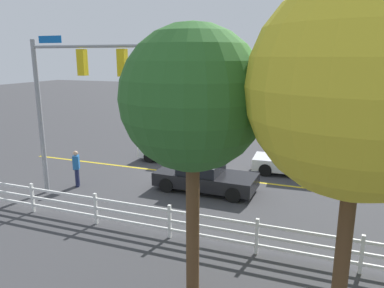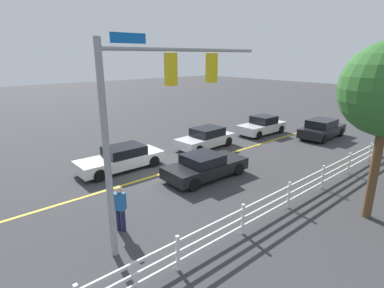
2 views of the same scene
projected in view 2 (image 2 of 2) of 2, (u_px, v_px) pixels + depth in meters
name	position (u px, v px, depth m)	size (l,w,h in m)	color
ground_plane	(165.00, 173.00, 16.16)	(120.00, 120.00, 0.00)	#38383A
lane_center_stripe	(217.00, 157.00, 18.66)	(28.00, 0.16, 0.01)	gold
signal_assembly	(154.00, 103.00, 9.28)	(6.35, 0.38, 6.66)	gray
car_0	(262.00, 126.00, 24.03)	(4.28, 1.92, 1.45)	silver
car_1	(205.00, 166.00, 15.38)	(4.52, 2.08, 1.28)	black
car_2	(322.00, 129.00, 22.87)	(4.52, 2.05, 1.44)	black
car_3	(206.00, 138.00, 20.44)	(4.34, 2.03, 1.37)	silver
car_4	(122.00, 158.00, 16.49)	(4.76, 1.88, 1.30)	silver
pedestrian	(120.00, 207.00, 10.55)	(0.42, 0.48, 1.69)	#191E3F
white_rail_fence	(307.00, 185.00, 13.17)	(26.10, 0.10, 1.15)	white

